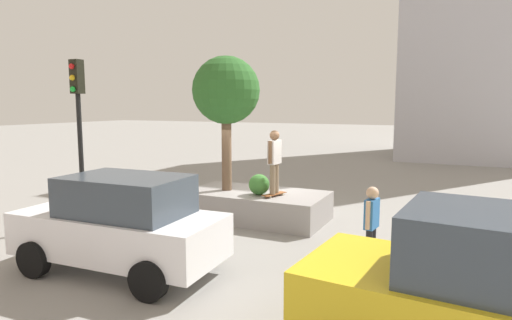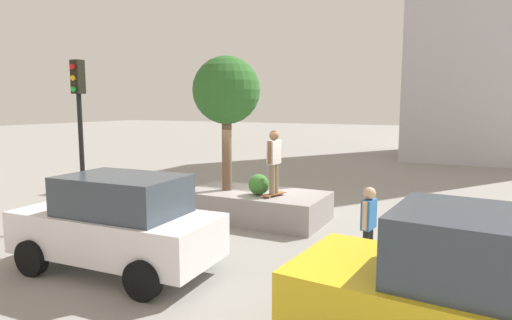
{
  "view_description": "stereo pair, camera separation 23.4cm",
  "coord_description": "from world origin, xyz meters",
  "views": [
    {
      "loc": [
        -5.1,
        11.14,
        3.2
      ],
      "look_at": [
        0.05,
        0.38,
        1.68
      ],
      "focal_mm": 30.38,
      "sensor_mm": 36.0,
      "label": 1
    },
    {
      "loc": [
        -5.31,
        11.03,
        3.2
      ],
      "look_at": [
        0.05,
        0.38,
        1.68
      ],
      "focal_mm": 30.38,
      "sensor_mm": 36.0,
      "label": 2
    }
  ],
  "objects": [
    {
      "name": "skateboarder",
      "position": [
        -0.65,
        0.71,
        1.82
      ],
      "size": [
        0.26,
        0.57,
        1.69
      ],
      "color": "#847056",
      "rests_on": "skateboard"
    },
    {
      "name": "ground_plane",
      "position": [
        0.0,
        0.0,
        0.0
      ],
      "size": [
        120.0,
        120.0,
        0.0
      ],
      "primitive_type": "plane",
      "color": "gray"
    },
    {
      "name": "police_car",
      "position": [
        0.68,
        5.02,
        0.95
      ],
      "size": [
        4.12,
        2.06,
        1.88
      ],
      "color": "white",
      "rests_on": "ground"
    },
    {
      "name": "plaza_tree",
      "position": [
        0.92,
        0.49,
        3.56
      ],
      "size": [
        1.89,
        1.89,
        3.78
      ],
      "color": "brown",
      "rests_on": "planter_ledge"
    },
    {
      "name": "planter_ledge",
      "position": [
        0.05,
        0.38,
        0.39
      ],
      "size": [
        3.89,
        2.07,
        0.78
      ],
      "primitive_type": "cube",
      "color": "gray",
      "rests_on": "ground"
    },
    {
      "name": "traffic_light_corner",
      "position": [
        3.77,
        3.1,
        2.96
      ],
      "size": [
        0.28,
        0.34,
        4.33
      ],
      "color": "black",
      "rests_on": "ground"
    },
    {
      "name": "skateboard",
      "position": [
        -0.65,
        0.71,
        0.83
      ],
      "size": [
        0.43,
        0.83,
        0.07
      ],
      "color": "brown",
      "rests_on": "planter_ledge"
    },
    {
      "name": "pedestrian_crossing",
      "position": [
        -3.56,
        2.59,
        0.92
      ],
      "size": [
        0.25,
        0.54,
        1.6
      ],
      "color": "black",
      "rests_on": "ground"
    },
    {
      "name": "boxwood_shrub",
      "position": [
        -0.2,
        0.7,
        1.06
      ],
      "size": [
        0.56,
        0.56,
        0.56
      ],
      "primitive_type": "sphere",
      "color": "#3D7A33",
      "rests_on": "planter_ledge"
    },
    {
      "name": "taxi_cab",
      "position": [
        -5.63,
        5.89,
        1.04
      ],
      "size": [
        4.54,
        2.37,
        2.04
      ],
      "color": "gold",
      "rests_on": "ground"
    }
  ]
}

